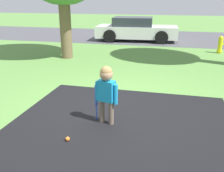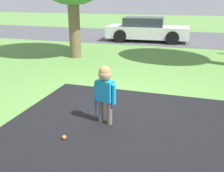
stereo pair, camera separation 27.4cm
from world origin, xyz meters
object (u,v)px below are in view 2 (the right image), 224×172
Objects in this scene: baseball_bat at (95,97)px; sports_ball at (64,137)px; parked_car at (147,30)px; child at (105,87)px.

sports_ball is at bearing -105.21° from baseball_bat.
baseball_bat is at bearing 74.79° from sports_ball.
sports_ball is (-0.22, -0.81, -0.40)m from baseball_bat.
parked_car reaches higher than sports_ball.
child is 0.33m from baseball_bat.
baseball_bat is at bearing 170.41° from child.
sports_ball is at bearing -106.76° from child.
sports_ball is 9.88m from parked_car.
child is at bearing 58.80° from sports_ball.
parked_car is at bearing 109.89° from child.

